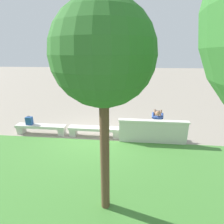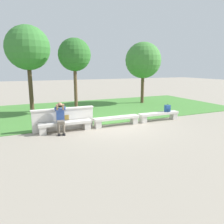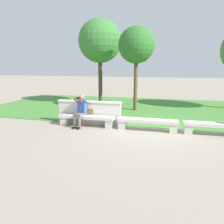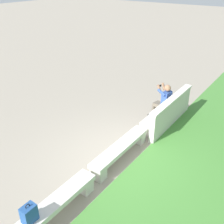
% 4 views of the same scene
% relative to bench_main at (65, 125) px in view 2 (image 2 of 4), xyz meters
% --- Properties ---
extents(ground_plane, '(80.00, 80.00, 0.00)m').
position_rel_bench_main_xyz_m(ground_plane, '(2.50, 0.00, -0.31)').
color(ground_plane, gray).
extents(grass_strip, '(19.33, 8.00, 0.03)m').
position_rel_bench_main_xyz_m(grass_strip, '(2.50, 4.38, -0.29)').
color(grass_strip, '#478438').
rests_on(grass_strip, ground).
extents(bench_main, '(2.33, 0.40, 0.45)m').
position_rel_bench_main_xyz_m(bench_main, '(0.00, 0.00, 0.00)').
color(bench_main, beige).
rests_on(bench_main, ground).
extents(bench_near, '(2.33, 0.40, 0.45)m').
position_rel_bench_main_xyz_m(bench_near, '(2.50, 0.00, 0.00)').
color(bench_near, beige).
rests_on(bench_near, ground).
extents(bench_mid, '(2.33, 0.40, 0.45)m').
position_rel_bench_main_xyz_m(bench_mid, '(5.00, 0.00, 0.00)').
color(bench_mid, beige).
rests_on(bench_mid, ground).
extents(backrest_wall_with_plaque, '(2.80, 0.24, 1.01)m').
position_rel_bench_main_xyz_m(backrest_wall_with_plaque, '(0.00, 0.34, 0.21)').
color(backrest_wall_with_plaque, beige).
rests_on(backrest_wall_with_plaque, ground).
extents(person_photographer, '(0.51, 0.76, 1.32)m').
position_rel_bench_main_xyz_m(person_photographer, '(-0.21, -0.08, 0.43)').
color(person_photographer, black).
rests_on(person_photographer, ground).
extents(backpack, '(0.28, 0.24, 0.43)m').
position_rel_bench_main_xyz_m(backpack, '(5.53, -0.02, 0.32)').
color(backpack, '#234C8C').
rests_on(backpack, bench_mid).
extents(tree_behind_wall, '(2.75, 2.75, 4.71)m').
position_rel_bench_main_xyz_m(tree_behind_wall, '(7.32, 5.42, 3.01)').
color(tree_behind_wall, brown).
rests_on(tree_behind_wall, ground).
extents(tree_left_background, '(1.94, 1.94, 4.51)m').
position_rel_bench_main_xyz_m(tree_left_background, '(1.49, 3.72, 3.20)').
color(tree_left_background, brown).
rests_on(tree_left_background, ground).
extents(tree_right_background, '(2.67, 2.67, 5.29)m').
position_rel_bench_main_xyz_m(tree_right_background, '(-0.99, 5.21, 3.63)').
color(tree_right_background, '#4C3826').
rests_on(tree_right_background, ground).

